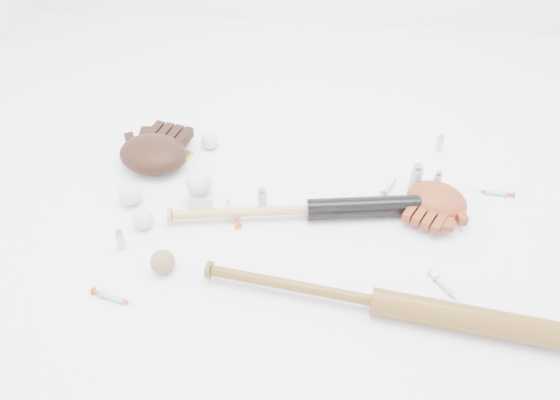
# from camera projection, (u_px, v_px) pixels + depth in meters

# --- Properties ---
(bat_dark) EXTENTS (0.95, 0.23, 0.07)m
(bat_dark) POSITION_uv_depth(u_px,v_px,m) (310.00, 209.00, 1.73)
(bat_dark) COLOR black
(bat_dark) RESTS_ON ground
(bat_wood) EXTENTS (1.01, 0.20, 0.07)m
(bat_wood) POSITION_uv_depth(u_px,v_px,m) (376.00, 301.00, 1.46)
(bat_wood) COLOR brown
(bat_wood) RESTS_ON ground
(glove_dark) EXTENTS (0.35, 0.35, 0.11)m
(glove_dark) POSITION_uv_depth(u_px,v_px,m) (153.00, 154.00, 1.92)
(glove_dark) COLOR black
(glove_dark) RESTS_ON ground
(glove_tan) EXTENTS (0.31, 0.31, 0.08)m
(glove_tan) POSITION_uv_depth(u_px,v_px,m) (437.00, 200.00, 1.75)
(glove_tan) COLOR maroon
(glove_tan) RESTS_ON ground
(trading_card) EXTENTS (0.08, 0.09, 0.00)m
(trading_card) POSITION_uv_depth(u_px,v_px,m) (183.00, 157.00, 1.99)
(trading_card) COLOR gold
(trading_card) RESTS_ON ground
(pedestal) EXTENTS (0.10, 0.10, 0.04)m
(pedestal) POSITION_uv_depth(u_px,v_px,m) (201.00, 197.00, 1.79)
(pedestal) COLOR white
(pedestal) RESTS_ON ground
(baseball_on_pedestal) EXTENTS (0.09, 0.09, 0.09)m
(baseball_on_pedestal) POSITION_uv_depth(u_px,v_px,m) (199.00, 182.00, 1.75)
(baseball_on_pedestal) COLOR silver
(baseball_on_pedestal) RESTS_ON pedestal
(baseball_left) EXTENTS (0.08, 0.08, 0.08)m
(baseball_left) POSITION_uv_depth(u_px,v_px,m) (130.00, 194.00, 1.78)
(baseball_left) COLOR silver
(baseball_left) RESTS_ON ground
(baseball_upper) EXTENTS (0.06, 0.06, 0.06)m
(baseball_upper) POSITION_uv_depth(u_px,v_px,m) (210.00, 140.00, 2.01)
(baseball_upper) COLOR silver
(baseball_upper) RESTS_ON ground
(baseball_mid) EXTENTS (0.07, 0.07, 0.07)m
(baseball_mid) POSITION_uv_depth(u_px,v_px,m) (143.00, 219.00, 1.70)
(baseball_mid) COLOR silver
(baseball_mid) RESTS_ON ground
(baseball_aged) EXTENTS (0.07, 0.07, 0.07)m
(baseball_aged) POSITION_uv_depth(u_px,v_px,m) (163.00, 262.00, 1.57)
(baseball_aged) COLOR olive
(baseball_aged) RESTS_ON ground
(syringe_0) EXTENTS (0.16, 0.06, 0.02)m
(syringe_0) POSITION_uv_depth(u_px,v_px,m) (113.00, 297.00, 1.50)
(syringe_0) COLOR #ADBCC6
(syringe_0) RESTS_ON ground
(syringe_1) EXTENTS (0.10, 0.16, 0.02)m
(syringe_1) POSITION_uv_depth(u_px,v_px,m) (233.00, 212.00, 1.76)
(syringe_1) COLOR #ADBCC6
(syringe_1) RESTS_ON ground
(syringe_2) EXTENTS (0.10, 0.15, 0.02)m
(syringe_2) POSITION_uv_depth(u_px,v_px,m) (389.00, 188.00, 1.85)
(syringe_2) COLOR #ADBCC6
(syringe_2) RESTS_ON ground
(syringe_3) EXTENTS (0.11, 0.13, 0.02)m
(syringe_3) POSITION_uv_depth(u_px,v_px,m) (444.00, 286.00, 1.53)
(syringe_3) COLOR #ADBCC6
(syringe_3) RESTS_ON ground
(syringe_4) EXTENTS (0.15, 0.04, 0.02)m
(syringe_4) POSITION_uv_depth(u_px,v_px,m) (495.00, 193.00, 1.83)
(syringe_4) COLOR #ADBCC6
(syringe_4) RESTS_ON ground
(vial_0) EXTENTS (0.03, 0.03, 0.07)m
(vial_0) POSITION_uv_depth(u_px,v_px,m) (437.00, 180.00, 1.84)
(vial_0) COLOR #B3BCC4
(vial_0) RESTS_ON ground
(vial_1) EXTENTS (0.03, 0.03, 0.06)m
(vial_1) POSITION_uv_depth(u_px,v_px,m) (440.00, 143.00, 2.00)
(vial_1) COLOR #B3BCC4
(vial_1) RESTS_ON ground
(vial_2) EXTENTS (0.03, 0.03, 0.08)m
(vial_2) POSITION_uv_depth(u_px,v_px,m) (262.00, 198.00, 1.76)
(vial_2) COLOR #B3BCC4
(vial_2) RESTS_ON ground
(vial_3) EXTENTS (0.04, 0.04, 0.09)m
(vial_3) POSITION_uv_depth(u_px,v_px,m) (416.00, 177.00, 1.83)
(vial_3) COLOR #B3BCC4
(vial_3) RESTS_ON ground
(vial_4) EXTENTS (0.03, 0.03, 0.07)m
(vial_4) POSITION_uv_depth(u_px,v_px,m) (121.00, 240.00, 1.64)
(vial_4) COLOR #B3BCC4
(vial_4) RESTS_ON ground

